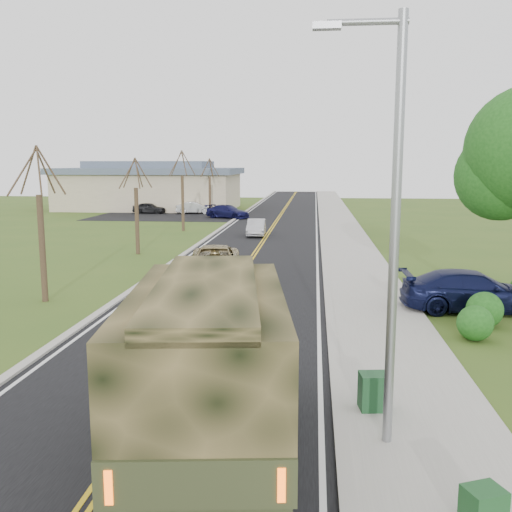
# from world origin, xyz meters

# --- Properties ---
(ground) EXTENTS (160.00, 160.00, 0.00)m
(ground) POSITION_xyz_m (0.00, 0.00, 0.00)
(ground) COLOR #39541C
(ground) RESTS_ON ground
(road) EXTENTS (8.00, 120.00, 0.01)m
(road) POSITION_xyz_m (0.00, 40.00, 0.01)
(road) COLOR black
(road) RESTS_ON ground
(curb_right) EXTENTS (0.30, 120.00, 0.12)m
(curb_right) POSITION_xyz_m (4.15, 40.00, 0.06)
(curb_right) COLOR #9E998E
(curb_right) RESTS_ON ground
(sidewalk_right) EXTENTS (3.20, 120.00, 0.10)m
(sidewalk_right) POSITION_xyz_m (5.90, 40.00, 0.05)
(sidewalk_right) COLOR #9E998E
(sidewalk_right) RESTS_ON ground
(curb_left) EXTENTS (0.30, 120.00, 0.10)m
(curb_left) POSITION_xyz_m (-4.15, 40.00, 0.05)
(curb_left) COLOR #9E998E
(curb_left) RESTS_ON ground
(street_light) EXTENTS (1.65, 0.22, 8.00)m
(street_light) POSITION_xyz_m (4.90, -0.50, 4.43)
(street_light) COLOR gray
(street_light) RESTS_ON ground
(bare_tree_a) EXTENTS (1.93, 2.26, 6.08)m
(bare_tree_a) POSITION_xyz_m (-7.00, 10.00, 2.63)
(bare_tree_a) COLOR #38281C
(bare_tree_a) RESTS_ON ground
(bare_tree_b) EXTENTS (1.83, 2.14, 5.73)m
(bare_tree_b) POSITION_xyz_m (-7.00, 22.00, 2.48)
(bare_tree_b) COLOR #38281C
(bare_tree_b) RESTS_ON ground
(bare_tree_c) EXTENTS (2.04, 2.39, 6.42)m
(bare_tree_c) POSITION_xyz_m (-7.00, 34.00, 2.78)
(bare_tree_c) COLOR #38281C
(bare_tree_c) RESTS_ON ground
(bare_tree_d) EXTENTS (1.88, 2.20, 5.91)m
(bare_tree_d) POSITION_xyz_m (-7.00, 46.00, 2.55)
(bare_tree_d) COLOR #38281C
(bare_tree_d) RESTS_ON ground
(commercial_building) EXTENTS (25.50, 21.50, 5.65)m
(commercial_building) POSITION_xyz_m (-15.98, 55.97, 2.69)
(commercial_building) COLOR tan
(commercial_building) RESTS_ON ground
(military_truck) EXTENTS (3.30, 7.26, 3.50)m
(military_truck) POSITION_xyz_m (1.74, -1.48, 2.00)
(military_truck) COLOR black
(military_truck) RESTS_ON ground
(suv_champagne) EXTENTS (3.03, 5.43, 1.44)m
(suv_champagne) POSITION_xyz_m (-1.22, 15.79, 0.72)
(suv_champagne) COLOR #958354
(suv_champagne) RESTS_ON ground
(sedan_silver) EXTENTS (1.49, 3.82, 1.24)m
(sedan_silver) POSITION_xyz_m (-0.80, 31.44, 0.62)
(sedan_silver) COLOR silver
(sedan_silver) RESTS_ON ground
(pickup_navy) EXTENTS (5.21, 2.22, 1.50)m
(pickup_navy) POSITION_xyz_m (9.37, 10.17, 0.75)
(pickup_navy) COLOR #0E1235
(pickup_navy) RESTS_ON ground
(utility_box_near) EXTENTS (0.66, 0.58, 0.80)m
(utility_box_near) POSITION_xyz_m (4.88, 0.93, 0.50)
(utility_box_near) COLOR #184322
(utility_box_near) RESTS_ON sidewalk_right
(utility_box_far) EXTENTS (0.68, 0.63, 0.65)m
(utility_box_far) POSITION_xyz_m (6.05, -3.12, 0.43)
(utility_box_far) COLOR #194820
(utility_box_far) RESTS_ON sidewalk_right
(lot_car_dark) EXTENTS (3.59, 1.58, 1.20)m
(lot_car_dark) POSITION_xyz_m (-14.34, 49.40, 0.60)
(lot_car_dark) COLOR black
(lot_car_dark) RESTS_ON ground
(lot_car_silver) EXTENTS (4.14, 1.94, 1.31)m
(lot_car_silver) POSITION_xyz_m (-9.36, 49.58, 0.66)
(lot_car_silver) COLOR #A1A2A6
(lot_car_silver) RESTS_ON ground
(lot_car_navy) EXTENTS (4.91, 3.55, 1.32)m
(lot_car_navy) POSITION_xyz_m (-5.00, 44.92, 0.66)
(lot_car_navy) COLOR #10113D
(lot_car_navy) RESTS_ON ground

